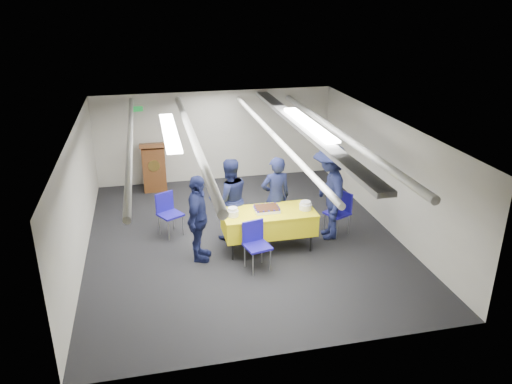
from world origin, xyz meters
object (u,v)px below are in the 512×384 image
chair_near (255,240)px  sailor_c (198,219)px  sailor_a (276,197)px  chair_left (168,210)px  sailor_d (330,192)px  chair_right (340,208)px  sailor_b (229,199)px  sheet_cake (267,209)px  serving_table (269,222)px  podium (154,166)px

chair_near → sailor_c: bearing=151.9°
sailor_a → chair_left: bearing=-20.2°
sailor_c → sailor_d: (2.61, 0.36, 0.15)m
sailor_a → sailor_d: sailor_d is taller
chair_near → chair_right: (1.97, 0.97, 0.00)m
chair_left → sailor_d: 3.23m
sailor_b → sheet_cake: bearing=128.7°
serving_table → sailor_b: bearing=136.4°
sheet_cake → chair_right: (1.60, 0.30, -0.28)m
sailor_b → serving_table: bearing=128.2°
serving_table → sailor_d: 1.36m
sheet_cake → sailor_d: sailor_d is taller
chair_near → chair_left: size_ratio=1.00×
sheet_cake → chair_near: size_ratio=0.54×
chair_near → sailor_c: 1.10m
chair_right → sailor_c: sailor_c is taller
serving_table → sheet_cake: sheet_cake is taller
serving_table → chair_right: size_ratio=2.00×
chair_near → sailor_d: (1.68, 0.86, 0.43)m
chair_near → chair_right: size_ratio=1.00×
sailor_a → podium: bearing=-59.3°
chair_left → sailor_b: 1.29m
chair_near → sailor_a: bearing=59.7°
podium → sailor_c: (0.67, -3.70, 0.20)m
sheet_cake → chair_left: 2.07m
chair_left → sailor_b: size_ratio=0.53×
sailor_a → sailor_d: (1.01, -0.28, 0.13)m
chair_right → sailor_b: size_ratio=0.53×
sailor_b → chair_left: bearing=-28.5°
podium → chair_right: podium is taller
serving_table → chair_near: size_ratio=2.00×
podium → sailor_d: (3.28, -3.34, 0.35)m
chair_near → sailor_d: size_ratio=0.45×
chair_right → sailor_c: (-2.91, -0.47, 0.28)m
chair_left → sailor_a: bearing=-14.4°
sheet_cake → sailor_d: (1.31, 0.19, 0.15)m
serving_table → chair_left: (-1.82, 1.05, -0.03)m
chair_left → sailor_a: (2.09, -0.53, 0.30)m
serving_table → podium: podium is taller
serving_table → chair_near: 0.74m
sailor_b → sailor_d: 1.96m
sailor_b → sailor_d: size_ratio=0.86×
sheet_cake → chair_left: (-1.79, 1.01, -0.28)m
chair_right → sailor_c: 2.96m
chair_near → sailor_a: sailor_a is taller
chair_right → sailor_a: size_ratio=0.53×
podium → sailor_b: size_ratio=0.76×
chair_right → sailor_a: bearing=172.6°
chair_right → sailor_d: 0.53m
podium → sailor_c: bearing=-79.8°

